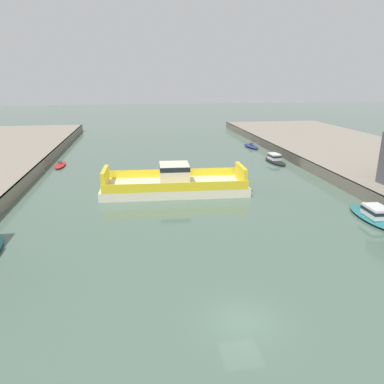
{
  "coord_description": "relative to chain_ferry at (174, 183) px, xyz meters",
  "views": [
    {
      "loc": [
        -5.95,
        -18.46,
        14.31
      ],
      "look_at": [
        0.0,
        20.6,
        2.0
      ],
      "focal_mm": 34.26,
      "sensor_mm": 36.0,
      "label": 1
    }
  ],
  "objects": [
    {
      "name": "moored_boat_near_right",
      "position": [
        19.46,
        14.84,
        -0.55
      ],
      "size": [
        2.7,
        7.04,
        1.53
      ],
      "color": "black",
      "rests_on": "ground"
    },
    {
      "name": "moored_boat_mid_left",
      "position": [
        19.77,
        29.61,
        -0.84
      ],
      "size": [
        2.55,
        6.24,
        1.05
      ],
      "color": "navy",
      "rests_on": "ground"
    },
    {
      "name": "moored_boat_mid_right",
      "position": [
        -17.68,
        17.42,
        -0.9
      ],
      "size": [
        1.68,
        5.35,
        0.92
      ],
      "color": "red",
      "rests_on": "ground"
    },
    {
      "name": "moored_boat_far_right",
      "position": [
        19.69,
        -13.16,
        -0.53
      ],
      "size": [
        3.05,
        7.87,
        1.61
      ],
      "color": "#237075",
      "rests_on": "ground"
    },
    {
      "name": "ground_plane",
      "position": [
        1.29,
        -27.47,
        -1.13
      ],
      "size": [
        400.0,
        400.0,
        0.0
      ],
      "primitive_type": "plane",
      "color": "#4C6656"
    },
    {
      "name": "chain_ferry",
      "position": [
        0.0,
        0.0,
        0.0
      ],
      "size": [
        19.01,
        7.93,
        3.74
      ],
      "color": "beige",
      "rests_on": "ground"
    }
  ]
}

